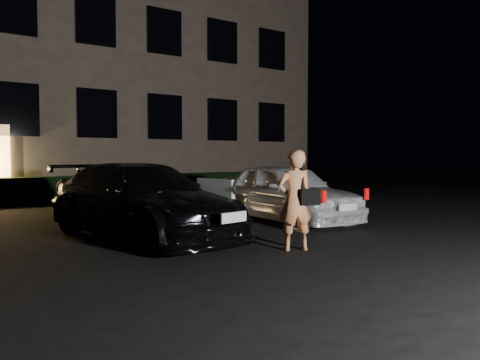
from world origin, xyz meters
TOP-DOWN VIEW (x-y plane):
  - ground at (0.00, 0.00)m, footprint 80.00×80.00m
  - building at (-0.00, 14.99)m, footprint 20.00×8.11m
  - hedge at (0.00, 10.50)m, footprint 15.00×0.70m
  - sedan at (-1.78, 2.85)m, footprint 2.71×5.05m
  - hatch at (1.75, 2.86)m, footprint 1.83×4.12m
  - man at (-0.25, 0.28)m, footprint 0.69×0.57m

SIDE VIEW (x-z plane):
  - ground at x=0.00m, z-range 0.00..0.00m
  - hedge at x=0.00m, z-range 0.00..0.85m
  - hatch at x=1.75m, z-range 0.00..1.38m
  - sedan at x=-1.78m, z-range 0.00..1.39m
  - man at x=-0.25m, z-range 0.00..1.63m
  - building at x=0.00m, z-range 0.00..12.00m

